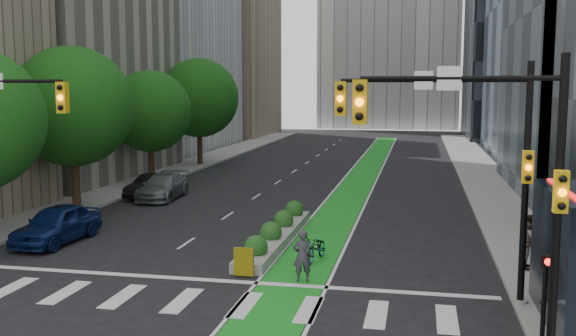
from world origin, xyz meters
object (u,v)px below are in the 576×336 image
at_px(parked_car_left_far, 163,187).
at_px(pedestrian_near, 531,241).
at_px(cyclist, 302,256).
at_px(median_planter, 276,233).
at_px(bicycle, 316,248).
at_px(parked_car_left_mid, 151,186).
at_px(parked_car_left_near, 57,224).
at_px(pedestrian_far, 552,227).

distance_m(parked_car_left_far, pedestrian_near, 22.16).
height_order(cyclist, pedestrian_near, pedestrian_near).
distance_m(median_planter, bicycle, 3.37).
height_order(parked_car_left_mid, parked_car_left_far, parked_car_left_far).
relative_size(median_planter, parked_car_left_near, 2.16).
distance_m(parked_car_left_mid, pedestrian_far, 22.83).
distance_m(median_planter, pedestrian_far, 11.29).
bearing_deg(pedestrian_near, median_planter, 88.67).
height_order(median_planter, pedestrian_far, pedestrian_far).
height_order(bicycle, pedestrian_far, pedestrian_far).
bearing_deg(bicycle, pedestrian_near, 11.32).
bearing_deg(parked_car_left_far, median_planter, -48.54).
bearing_deg(cyclist, bicycle, -108.94).
xyz_separation_m(cyclist, parked_car_left_far, (-11.05, 14.42, -0.17)).
relative_size(parked_car_left_far, pedestrian_near, 2.60).
distance_m(pedestrian_near, pedestrian_far, 3.60).
bearing_deg(parked_car_left_far, pedestrian_far, -25.50).
relative_size(median_planter, pedestrian_far, 6.08).
bearing_deg(bicycle, median_planter, 140.85).
bearing_deg(parked_car_left_far, pedestrian_near, -34.86).
xyz_separation_m(parked_car_left_far, pedestrian_near, (18.84, -11.65, 0.39)).
height_order(parked_car_left_far, pedestrian_near, pedestrian_near).
bearing_deg(parked_car_left_near, parked_car_left_mid, 96.30).
bearing_deg(parked_car_left_far, cyclist, -55.67).
height_order(parked_car_left_near, parked_car_left_far, parked_car_left_near).
bearing_deg(median_planter, pedestrian_far, 3.90).
bearing_deg(pedestrian_near, bicycle, 103.38).
distance_m(parked_car_left_mid, parked_car_left_far, 0.98).
relative_size(parked_car_left_mid, parked_car_left_far, 0.83).
relative_size(parked_car_left_near, parked_car_left_far, 0.94).
xyz_separation_m(parked_car_left_mid, pedestrian_near, (19.74, -12.06, 0.43)).
height_order(median_planter, pedestrian_near, pedestrian_near).
bearing_deg(bicycle, pedestrian_far, 31.43).
bearing_deg(pedestrian_far, bicycle, 8.49).
xyz_separation_m(median_planter, bicycle, (2.15, -2.59, 0.12)).
height_order(median_planter, parked_car_left_mid, parked_car_left_mid).
distance_m(median_planter, parked_car_left_near, 9.37).
height_order(cyclist, parked_car_left_far, cyclist).
bearing_deg(median_planter, parked_car_left_far, 134.58).
xyz_separation_m(parked_car_left_near, pedestrian_far, (20.39, 2.77, 0.18)).
bearing_deg(pedestrian_far, pedestrian_near, 56.15).
bearing_deg(pedestrian_far, parked_car_left_near, -4.02).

